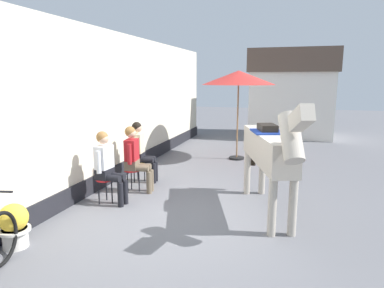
# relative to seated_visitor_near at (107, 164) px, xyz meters

# --- Properties ---
(ground_plane) EXTENTS (40.00, 40.00, 0.00)m
(ground_plane) POSITION_rel_seated_visitor_near_xyz_m (1.77, 2.79, -0.78)
(ground_plane) COLOR slate
(pub_facade_wall) EXTENTS (0.34, 14.00, 3.40)m
(pub_facade_wall) POSITION_rel_seated_visitor_near_xyz_m (-0.78, 1.29, 0.76)
(pub_facade_wall) COLOR beige
(pub_facade_wall) RESTS_ON ground_plane
(distant_cottage) EXTENTS (3.40, 2.60, 3.50)m
(distant_cottage) POSITION_rel_seated_visitor_near_xyz_m (3.17, 9.23, 1.02)
(distant_cottage) COLOR silver
(distant_cottage) RESTS_ON ground_plane
(seated_visitor_near) EXTENTS (0.61, 0.49, 1.39)m
(seated_visitor_near) POSITION_rel_seated_visitor_near_xyz_m (0.00, 0.00, 0.00)
(seated_visitor_near) COLOR red
(seated_visitor_near) RESTS_ON ground_plane
(seated_visitor_middle) EXTENTS (0.61, 0.49, 1.39)m
(seated_visitor_middle) POSITION_rel_seated_visitor_near_xyz_m (0.19, 0.78, 0.00)
(seated_visitor_middle) COLOR red
(seated_visitor_middle) RESTS_ON ground_plane
(seated_visitor_far) EXTENTS (0.61, 0.49, 1.39)m
(seated_visitor_far) POSITION_rel_seated_visitor_near_xyz_m (-0.00, 1.48, 0.00)
(seated_visitor_far) COLOR gold
(seated_visitor_far) RESTS_ON ground_plane
(saddled_horse_center) EXTENTS (1.22, 2.88, 2.06)m
(saddled_horse_center) POSITION_rel_seated_visitor_near_xyz_m (2.96, 0.33, 0.38)
(saddled_horse_center) COLOR #B2A899
(saddled_horse_center) RESTS_ON ground_plane
(flower_planter_near) EXTENTS (0.43, 0.43, 0.64)m
(flower_planter_near) POSITION_rel_seated_visitor_near_xyz_m (-0.36, -1.94, -0.44)
(flower_planter_near) COLOR beige
(flower_planter_near) RESTS_ON ground_plane
(cafe_parasol) EXTENTS (2.10, 2.10, 2.58)m
(cafe_parasol) POSITION_rel_seated_visitor_near_xyz_m (1.75, 4.36, 1.59)
(cafe_parasol) COLOR black
(cafe_parasol) RESTS_ON ground_plane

